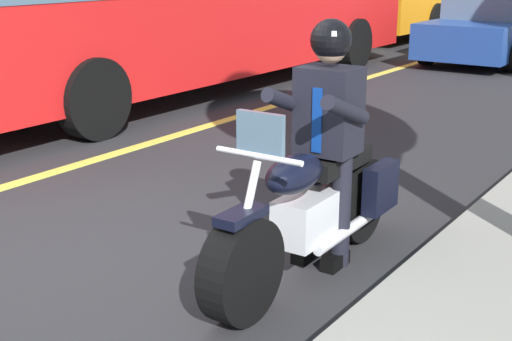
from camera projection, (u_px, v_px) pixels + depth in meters
name	position (u px, v px, depth m)	size (l,w,h in m)	color
ground_plane	(101.00, 258.00, 5.14)	(80.00, 80.00, 0.00)	#28282B
motorcycle_main	(312.00, 211.00, 4.80)	(2.21, 0.61, 1.26)	black
rider_main	(327.00, 123.00, 4.78)	(0.62, 0.55, 1.74)	black
car_silver	(493.00, 28.00, 14.97)	(4.60, 1.92, 1.40)	navy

